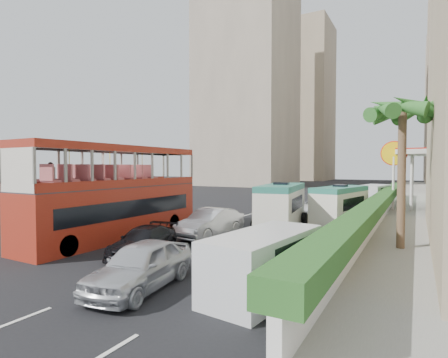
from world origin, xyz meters
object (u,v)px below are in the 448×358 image
Objects in this scene: car_silver_lane_b at (141,289)px; panel_van_far at (374,195)px; shell_station at (437,180)px; car_black at (144,255)px; panel_van_near at (265,263)px; palm_tree at (402,179)px; car_silver_lane_a at (210,237)px; double_decker_bus at (117,192)px; minibus_far at (340,205)px; van_asset at (314,214)px; minibus_near at (281,206)px.

car_silver_lane_b is 30.04m from panel_van_far.
car_black is at bearing -115.75° from shell_station.
palm_tree is (3.48, 7.89, 2.44)m from panel_van_near.
car_silver_lane_a is at bearing 138.87° from panel_van_near.
car_silver_lane_b is 12.32m from palm_tree.
double_decker_bus is at bearing -144.52° from car_silver_lane_a.
car_silver_lane_a is 0.75× the size of palm_tree.
car_black is 14.39m from minibus_far.
minibus_far is at bearing -47.00° from van_asset.
car_silver_lane_a is 23.59m from shell_station.
palm_tree is at bearing 20.63° from car_black.
minibus_near reaches higher than car_silver_lane_a.
minibus_far is (5.46, 8.16, 1.28)m from car_silver_lane_a.
car_silver_lane_b is at bearing -88.10° from panel_van_far.
minibus_far is 1.11× the size of panel_van_far.
double_decker_bus is at bearing 165.96° from panel_van_near.
minibus_far is (3.07, 3.28, -0.11)m from minibus_near.
van_asset is 0.81× the size of panel_van_far.
shell_station is at bearing 50.98° from minibus_near.
palm_tree reaches higher than minibus_far.
panel_van_far is at bearing 66.43° from double_decker_bus.
palm_tree reaches higher than van_asset.
panel_van_near reaches higher than car_black.
car_silver_lane_b reaches higher than van_asset.
double_decker_bus is 9.05m from car_silver_lane_b.
minibus_far is (3.10, 16.33, 1.28)m from car_silver_lane_b.
car_black is at bearing -29.72° from double_decker_bus.
minibus_near is 17.15m from panel_van_far.
car_black is at bearing -94.98° from panel_van_far.
panel_van_near is 27.55m from shell_station.
car_silver_lane_a is 10.11m from palm_tree.
van_asset is 12.28m from shell_station.
panel_van_near is (5.96, -6.57, 0.94)m from car_silver_lane_a.
panel_van_near is (6.47, -1.70, 0.94)m from car_black.
car_silver_lane_a is 1.14× the size of van_asset.
panel_van_far is (3.83, 16.72, -0.35)m from minibus_near.
minibus_near is at bearing 153.20° from palm_tree.
double_decker_bus is at bearing -163.84° from palm_tree.
car_silver_lane_a is at bearing -112.66° from minibus_far.
van_asset is 0.67× the size of minibus_near.
minibus_near is 8.14m from palm_tree.
panel_van_near is 0.74× the size of palm_tree.
car_black is at bearing -90.72° from van_asset.
palm_tree is at bearing 72.85° from panel_van_near.
car_black is at bearing 122.88° from car_silver_lane_b.
minibus_near is at bearing -120.90° from shell_station.
shell_station is at bearing -3.94° from panel_van_far.
car_silver_lane_a is 0.92× the size of panel_van_far.
panel_van_near is 0.59× the size of shell_station.
van_asset is at bearing 65.33° from double_decker_bus.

